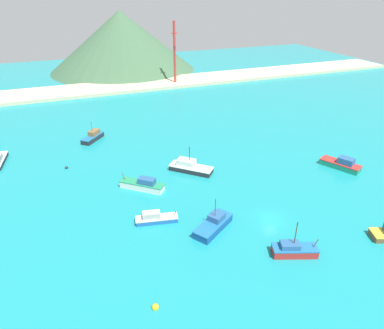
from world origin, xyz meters
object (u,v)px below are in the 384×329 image
(fishing_boat_2, at_px, (294,250))
(buoy_1, at_px, (155,307))
(fishing_boat_3, at_px, (214,224))
(fishing_boat_5, at_px, (93,137))
(fishing_boat_8, at_px, (155,218))
(buoy_0, at_px, (67,168))
(fishing_boat_10, at_px, (342,164))
(fishing_boat_12, at_px, (143,185))
(fishing_boat_4, at_px, (190,167))
(radio_tower, at_px, (175,53))

(fishing_boat_2, xyz_separation_m, buoy_1, (-22.83, -1.97, -0.75))
(fishing_boat_3, relative_size, fishing_boat_5, 1.20)
(fishing_boat_8, distance_m, buoy_0, 29.99)
(fishing_boat_10, bearing_deg, fishing_boat_8, -174.71)
(fishing_boat_2, xyz_separation_m, fishing_boat_3, (-8.98, 10.30, 0.01))
(fishing_boat_10, bearing_deg, fishing_boat_5, 144.03)
(fishing_boat_2, distance_m, buoy_0, 52.83)
(fishing_boat_10, xyz_separation_m, fishing_boat_12, (-44.53, 7.43, -0.03))
(fishing_boat_4, height_order, radio_tower, radio_tower)
(fishing_boat_2, distance_m, fishing_boat_8, 23.78)
(fishing_boat_4, bearing_deg, fishing_boat_12, -162.19)
(fishing_boat_4, xyz_separation_m, buoy_0, (-25.90, 11.38, -0.86))
(fishing_boat_2, bearing_deg, fishing_boat_10, 36.08)
(radio_tower, bearing_deg, fishing_boat_10, -82.12)
(fishing_boat_5, bearing_deg, buoy_1, -89.32)
(buoy_1, bearing_deg, fishing_boat_12, 78.97)
(fishing_boat_4, xyz_separation_m, fishing_boat_8, (-12.37, -15.37, -0.21))
(fishing_boat_10, bearing_deg, fishing_boat_4, 161.17)
(buoy_0, bearing_deg, fishing_boat_5, 61.70)
(fishing_boat_2, xyz_separation_m, fishing_boat_12, (-17.10, 27.42, 0.08))
(fishing_boat_12, relative_size, radio_tower, 0.35)
(fishing_boat_12, height_order, buoy_1, fishing_boat_12)
(buoy_1, bearing_deg, fishing_boat_2, 4.94)
(fishing_boat_3, xyz_separation_m, fishing_boat_12, (-8.12, 17.11, 0.06))
(fishing_boat_2, distance_m, buoy_1, 22.92)
(buoy_0, distance_m, radio_tower, 78.38)
(fishing_boat_5, distance_m, fishing_boat_10, 62.97)
(fishing_boat_10, relative_size, buoy_0, 12.30)
(fishing_boat_12, height_order, radio_tower, radio_tower)
(buoy_1, bearing_deg, fishing_boat_10, 23.61)
(fishing_boat_3, distance_m, fishing_boat_12, 18.94)
(fishing_boat_2, bearing_deg, fishing_boat_4, 99.80)
(fishing_boat_3, relative_size, fishing_boat_8, 1.13)
(fishing_boat_8, distance_m, buoy_1, 18.50)
(fishing_boat_5, bearing_deg, buoy_0, -118.30)
(radio_tower, bearing_deg, fishing_boat_3, -104.83)
(fishing_boat_10, distance_m, buoy_0, 62.91)
(buoy_0, xyz_separation_m, buoy_1, (8.46, -44.53, 0.03))
(fishing_boat_5, xyz_separation_m, buoy_1, (0.70, -58.95, -0.80))
(fishing_boat_3, relative_size, buoy_1, 9.19)
(fishing_boat_5, distance_m, fishing_boat_12, 30.25)
(buoy_0, distance_m, buoy_1, 45.33)
(fishing_boat_2, distance_m, fishing_boat_12, 32.31)
(fishing_boat_4, bearing_deg, fishing_boat_8, -128.84)
(fishing_boat_8, bearing_deg, fishing_boat_3, -32.09)
(fishing_boat_2, bearing_deg, buoy_0, 126.32)
(fishing_boat_4, height_order, buoy_1, fishing_boat_4)
(fishing_boat_2, height_order, buoy_0, fishing_boat_2)
(fishing_boat_4, distance_m, fishing_boat_10, 34.67)
(fishing_boat_5, height_order, buoy_0, fishing_boat_5)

